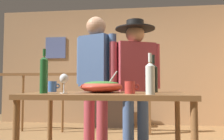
# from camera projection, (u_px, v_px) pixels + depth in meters

# --- Properties ---
(back_wall) EXTENTS (5.80, 0.10, 2.58)m
(back_wall) POSITION_uv_depth(u_px,v_px,m) (126.00, 65.00, 5.01)
(back_wall) COLOR tan
(back_wall) RESTS_ON ground_plane
(framed_picture) EXTENTS (0.47, 0.03, 0.49)m
(framed_picture) POSITION_uv_depth(u_px,v_px,m) (56.00, 48.00, 5.16)
(framed_picture) COLOR #5669A7
(stair_railing) EXTENTS (3.18, 0.10, 1.13)m
(stair_railing) POSITION_uv_depth(u_px,v_px,m) (92.00, 93.00, 4.05)
(stair_railing) COLOR brown
(stair_railing) RESTS_ON ground_plane
(tv_console) EXTENTS (0.90, 0.40, 0.54)m
(tv_console) POSITION_uv_depth(u_px,v_px,m) (108.00, 113.00, 4.64)
(tv_console) COLOR #38281E
(tv_console) RESTS_ON ground_plane
(flat_screen_tv) EXTENTS (0.46, 0.12, 0.36)m
(flat_screen_tv) POSITION_uv_depth(u_px,v_px,m) (108.00, 90.00, 4.64)
(flat_screen_tv) COLOR black
(flat_screen_tv) RESTS_ON tv_console
(serving_table) EXTENTS (1.36, 0.73, 0.80)m
(serving_table) POSITION_uv_depth(u_px,v_px,m) (107.00, 103.00, 1.92)
(serving_table) COLOR brown
(serving_table) RESTS_ON ground_plane
(salad_bowl) EXTENTS (0.38, 0.38, 0.19)m
(salad_bowl) POSITION_uv_depth(u_px,v_px,m) (101.00, 86.00, 1.98)
(salad_bowl) COLOR #CC3D2D
(salad_bowl) RESTS_ON serving_table
(wine_glass) EXTENTS (0.07, 0.07, 0.16)m
(wine_glass) POSITION_uv_depth(u_px,v_px,m) (64.00, 80.00, 1.84)
(wine_glass) COLOR silver
(wine_glass) RESTS_ON serving_table
(wine_bottle_clear) EXTENTS (0.07, 0.07, 0.30)m
(wine_bottle_clear) POSITION_uv_depth(u_px,v_px,m) (150.00, 77.00, 1.64)
(wine_bottle_clear) COLOR silver
(wine_bottle_clear) RESTS_ON serving_table
(wine_bottle_dark) EXTENTS (0.08, 0.08, 0.35)m
(wine_bottle_dark) POSITION_uv_depth(u_px,v_px,m) (153.00, 77.00, 2.08)
(wine_bottle_dark) COLOR black
(wine_bottle_dark) RESTS_ON serving_table
(wine_bottle_green) EXTENTS (0.06, 0.06, 0.37)m
(wine_bottle_green) POSITION_uv_depth(u_px,v_px,m) (44.00, 74.00, 1.84)
(wine_bottle_green) COLOR #1E5628
(wine_bottle_green) RESTS_ON serving_table
(wine_bottle_amber) EXTENTS (0.07, 0.07, 0.34)m
(wine_bottle_amber) POSITION_uv_depth(u_px,v_px,m) (150.00, 77.00, 1.93)
(wine_bottle_amber) COLOR brown
(wine_bottle_amber) RESTS_ON serving_table
(mug_blue) EXTENTS (0.12, 0.08, 0.10)m
(mug_blue) POSITION_uv_depth(u_px,v_px,m) (53.00, 86.00, 2.19)
(mug_blue) COLOR #3866B2
(mug_blue) RESTS_ON serving_table
(mug_red) EXTENTS (0.12, 0.08, 0.10)m
(mug_red) POSITION_uv_depth(u_px,v_px,m) (130.00, 87.00, 1.77)
(mug_red) COLOR #B7332D
(mug_red) RESTS_ON serving_table
(person_standing_left) EXTENTS (0.51, 0.34, 1.68)m
(person_standing_left) POSITION_uv_depth(u_px,v_px,m) (96.00, 74.00, 2.65)
(person_standing_left) COLOR #9E3842
(person_standing_left) RESTS_ON ground_plane
(person_standing_right) EXTENTS (0.59, 0.47, 1.62)m
(person_standing_right) POSITION_uv_depth(u_px,v_px,m) (135.00, 76.00, 2.60)
(person_standing_right) COLOR #3D5684
(person_standing_right) RESTS_ON ground_plane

